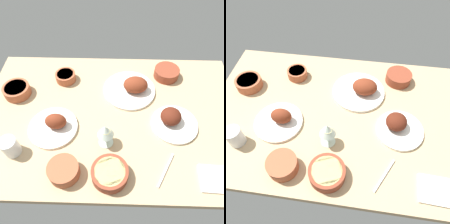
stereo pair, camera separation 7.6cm
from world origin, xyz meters
TOP-DOWN VIEW (x-y plane):
  - dining_table at (0.00, 0.00)cm, footprint 140.00×90.00cm
  - plate_far_side at (-28.48, -9.37)cm, footprint 24.46×24.46cm
  - plate_near_viewer at (10.89, 16.68)cm, footprint 29.36×29.36cm
  - plate_center_main at (30.62, -5.18)cm, footprint 23.37×23.37cm
  - bowl_onions at (-53.74, 13.03)cm, footprint 14.71×14.71cm
  - bowl_cream at (31.83, 29.57)cm, footprint 14.65×14.65cm
  - bowl_sauce at (-28.17, 24.88)cm, footprint 11.68×11.68cm
  - bowl_potatoes at (-0.20, -33.47)cm, footprint 15.98×15.98cm
  - bowl_pasta at (-19.86, -32.84)cm, footprint 13.59×13.59cm
  - wine_glass at (-2.39, -16.90)cm, footprint 7.60×7.60cm
  - water_tumbler at (-45.51, -22.89)cm, footprint 7.72×7.72cm
  - folded_napkin at (48.90, -33.90)cm, footprint 20.51×13.17cm
  - fork_loose at (24.68, -30.22)cm, footprint 9.38×16.05cm

SIDE VIEW (x-z plane):
  - dining_table at x=0.00cm, z-range 0.00..4.00cm
  - fork_loose at x=24.68cm, z-range 4.00..4.80cm
  - folded_napkin at x=48.90cm, z-range 4.00..5.20cm
  - plate_far_side at x=-28.48cm, z-range 1.87..11.40cm
  - bowl_sauce at x=-28.17cm, z-range 4.24..9.33cm
  - plate_center_main at x=30.62cm, z-range 2.34..11.71cm
  - bowl_onions at x=-53.74cm, z-range 4.25..9.83cm
  - bowl_cream at x=31.83cm, z-range 4.25..9.88cm
  - plate_near_viewer at x=10.89cm, z-range 2.06..12.08cm
  - bowl_potatoes at x=-0.20cm, z-range 4.25..10.12cm
  - bowl_pasta at x=-19.86cm, z-range 4.26..10.62cm
  - water_tumbler at x=-45.51cm, z-range 4.00..13.40cm
  - wine_glass at x=-2.39cm, z-range 6.93..20.93cm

